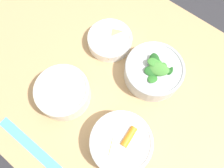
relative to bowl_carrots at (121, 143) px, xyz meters
name	(u,v)px	position (x,y,z in m)	size (l,w,h in m)	color
ground_plane	(112,121)	(0.15, -0.14, -0.76)	(10.00, 10.00, 0.00)	#2D2D33
dining_table	(112,90)	(0.15, -0.14, -0.15)	(1.24, 0.76, 0.72)	tan
bowl_carrots	(121,143)	(0.00, 0.00, 0.00)	(0.17, 0.17, 0.07)	white
bowl_greens	(154,71)	(0.05, -0.23, 0.00)	(0.18, 0.18, 0.09)	silver
bowl_beans_hotdog	(63,93)	(0.23, -0.01, 0.00)	(0.16, 0.16, 0.07)	silver
bowl_cookies	(110,40)	(0.23, -0.24, -0.01)	(0.15, 0.15, 0.04)	white
ruler	(42,156)	(0.15, 0.17, -0.03)	(0.33, 0.03, 0.00)	#4C99E0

